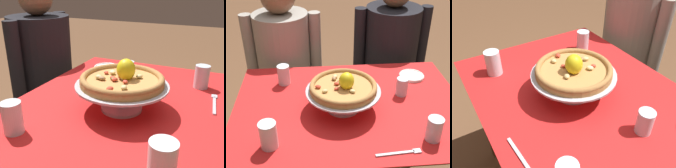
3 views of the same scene
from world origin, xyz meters
TOP-DOWN VIEW (x-y plane):
  - dining_table at (0.00, 0.00)m, footprint 1.17×0.85m
  - pizza_stand at (-0.04, -0.02)m, footprint 0.36×0.36m
  - pizza at (-0.04, -0.02)m, footprint 0.32×0.32m
  - water_glass_back_left at (-0.34, 0.24)m, footprint 0.07×0.07m
  - water_glass_front_left at (-0.37, -0.27)m, footprint 0.07×0.07m
  - water_glass_side_right at (0.28, 0.07)m, footprint 0.06×0.06m
  - water_glass_front_right at (0.33, -0.28)m, footprint 0.07×0.07m
  - side_plate at (0.39, 0.25)m, footprint 0.14×0.14m
  - dinner_fork at (0.17, -0.36)m, footprint 0.19×0.03m
  - diner_right at (0.38, 0.70)m, footprint 0.54×0.38m

SIDE VIEW (x-z plane):
  - diner_right at x=0.38m, z-range 0.00..1.23m
  - dining_table at x=0.00m, z-range 0.26..1.01m
  - dinner_fork at x=0.17m, z-range 0.75..0.76m
  - side_plate at x=0.39m, z-range 0.75..0.77m
  - water_glass_side_right at x=0.28m, z-range 0.75..0.84m
  - water_glass_front_right at x=0.33m, z-range 0.74..0.85m
  - water_glass_back_left at x=-0.34m, z-range 0.74..0.85m
  - water_glass_front_left at x=-0.37m, z-range 0.74..0.86m
  - pizza_stand at x=-0.04m, z-range 0.77..0.88m
  - pizza at x=-0.04m, z-range 0.83..0.93m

